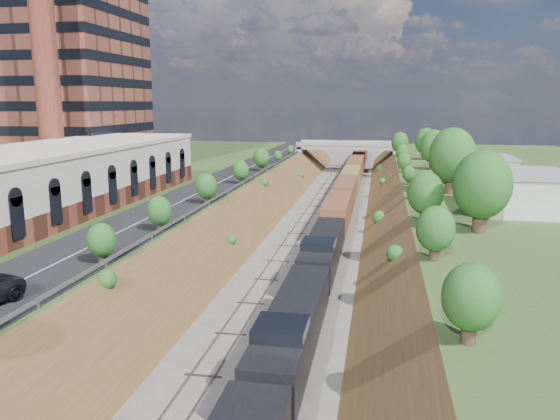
% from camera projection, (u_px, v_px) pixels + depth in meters
% --- Properties ---
extents(platform_left, '(44.00, 180.00, 5.00)m').
position_uv_depth(platform_left, '(92.00, 203.00, 78.87)').
color(platform_left, '#385A25').
rests_on(platform_left, ground).
extents(embankment_left, '(10.00, 180.00, 10.00)m').
position_uv_depth(embankment_left, '(240.00, 226.00, 75.46)').
color(embankment_left, brown).
rests_on(embankment_left, ground).
extents(embankment_right, '(10.00, 180.00, 10.00)m').
position_uv_depth(embankment_right, '(402.00, 232.00, 71.56)').
color(embankment_right, brown).
rests_on(embankment_right, ground).
extents(rail_left_track, '(1.58, 180.00, 0.18)m').
position_uv_depth(rail_left_track, '(300.00, 227.00, 73.95)').
color(rail_left_track, gray).
rests_on(rail_left_track, ground).
extents(rail_right_track, '(1.58, 180.00, 0.18)m').
position_uv_depth(rail_right_track, '(338.00, 229.00, 73.03)').
color(rail_right_track, gray).
rests_on(rail_right_track, ground).
extents(road, '(8.00, 180.00, 0.10)m').
position_uv_depth(road, '(208.00, 189.00, 75.27)').
color(road, black).
rests_on(road, platform_left).
extents(guardrail, '(0.10, 171.00, 0.70)m').
position_uv_depth(guardrail, '(236.00, 186.00, 74.26)').
color(guardrail, '#99999E').
rests_on(guardrail, platform_left).
extents(commercial_building, '(14.30, 62.30, 7.00)m').
position_uv_depth(commercial_building, '(23.00, 185.00, 55.59)').
color(commercial_building, brown).
rests_on(commercial_building, platform_left).
extents(smokestack, '(3.20, 3.20, 40.00)m').
position_uv_depth(smokestack, '(44.00, 38.00, 71.16)').
color(smokestack, brown).
rests_on(smokestack, platform_left).
extents(overpass, '(24.50, 8.30, 7.40)m').
position_uv_depth(overpass, '(348.00, 152.00, 132.37)').
color(overpass, gray).
rests_on(overpass, ground).
extents(white_building_near, '(9.00, 12.00, 4.00)m').
position_uv_depth(white_building_near, '(523.00, 192.00, 60.27)').
color(white_building_near, silver).
rests_on(white_building_near, platform_right).
extents(white_building_far, '(8.00, 10.00, 3.60)m').
position_uv_depth(white_building_far, '(483.00, 170.00, 81.62)').
color(white_building_far, silver).
rests_on(white_building_far, platform_right).
extents(tree_right_large, '(5.25, 5.25, 7.61)m').
position_uv_depth(tree_right_large, '(482.00, 185.00, 49.38)').
color(tree_right_large, '#473323').
rests_on(tree_right_large, platform_right).
extents(tree_left_crest, '(2.45, 2.45, 3.55)m').
position_uv_depth(tree_left_crest, '(72.00, 254.00, 35.64)').
color(tree_left_crest, '#473323').
rests_on(tree_left_crest, platform_left).
extents(freight_train, '(3.02, 169.98, 4.55)m').
position_uv_depth(freight_train, '(348.00, 186.00, 93.34)').
color(freight_train, black).
rests_on(freight_train, ground).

